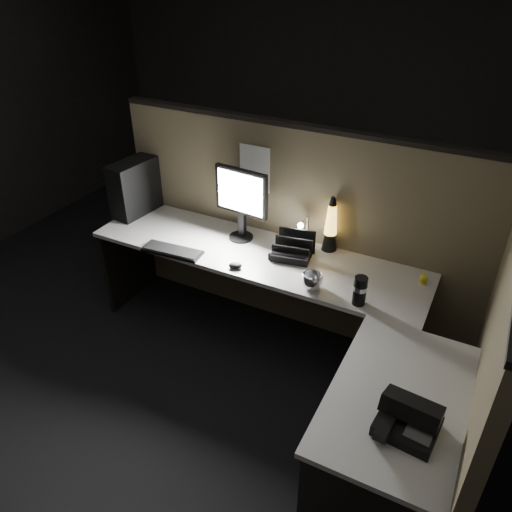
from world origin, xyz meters
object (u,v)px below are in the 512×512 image
at_px(pc_tower, 135,187).
at_px(desk_phone, 408,418).
at_px(monitor, 241,197).
at_px(lava_lamp, 331,228).
at_px(keyboard, 172,251).

xyz_separation_m(pc_tower, desk_phone, (2.29, -1.08, -0.15)).
distance_m(monitor, lava_lamp, 0.63).
height_order(lava_lamp, desk_phone, lava_lamp).
distance_m(pc_tower, keyboard, 0.71).
bearing_deg(pc_tower, lava_lamp, 11.58).
relative_size(pc_tower, lava_lamp, 1.06).
relative_size(keyboard, lava_lamp, 1.07).
height_order(monitor, lava_lamp, monitor).
bearing_deg(keyboard, desk_phone, -27.57).
distance_m(pc_tower, lava_lamp, 1.50).
bearing_deg(pc_tower, keyboard, -26.38).
bearing_deg(monitor, lava_lamp, 17.09).
bearing_deg(pc_tower, desk_phone, -19.41).
bearing_deg(pc_tower, monitor, 7.45).
height_order(monitor, keyboard, monitor).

